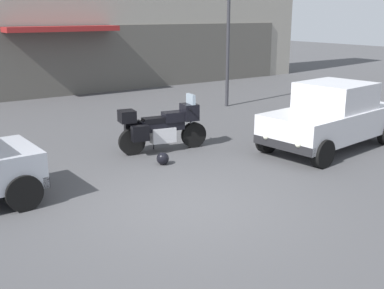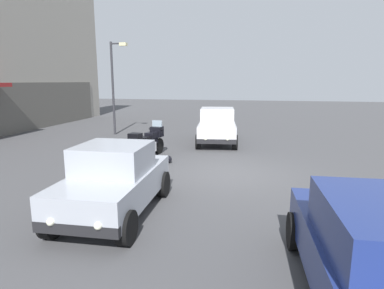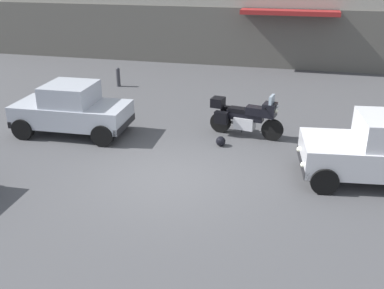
# 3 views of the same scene
# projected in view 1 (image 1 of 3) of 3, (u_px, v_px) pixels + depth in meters

# --- Properties ---
(ground_plane) EXTENTS (80.00, 80.00, 0.00)m
(ground_plane) POSITION_uv_depth(u_px,v_px,m) (187.00, 206.00, 8.29)
(ground_plane) COLOR #424244
(motorcycle) EXTENTS (2.25, 0.95, 1.36)m
(motorcycle) POSITION_uv_depth(u_px,v_px,m) (162.00, 126.00, 11.44)
(motorcycle) COLOR black
(motorcycle) RESTS_ON ground
(helmet) EXTENTS (0.28, 0.28, 0.28)m
(helmet) POSITION_uv_depth(u_px,v_px,m) (163.00, 159.00, 10.53)
(helmet) COLOR black
(helmet) RESTS_ON ground
(car_hatchback_near) EXTENTS (4.00, 2.18, 1.64)m
(car_hatchback_near) POSITION_uv_depth(u_px,v_px,m) (331.00, 116.00, 11.66)
(car_hatchback_near) COLOR silver
(car_hatchback_near) RESTS_ON ground
(streetlamp_curbside) EXTENTS (0.28, 0.94, 4.90)m
(streetlamp_curbside) POSITION_uv_depth(u_px,v_px,m) (231.00, 22.00, 16.32)
(streetlamp_curbside) COLOR #2D2D33
(streetlamp_curbside) RESTS_ON ground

